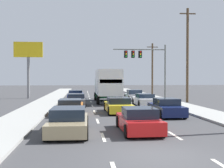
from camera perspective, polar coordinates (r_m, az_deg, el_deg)
The scene contains 18 objects.
ground_plane at distance 35.24m, azimuth -1.46°, elevation -3.21°, with size 140.00×140.00×0.00m, color #3D3D3F.
sidewalk_right at distance 31.55m, azimuth 11.38°, elevation -3.63°, with size 2.78×80.00×0.14m, color #9E9E99.
sidewalk_left at distance 30.42m, azimuth -13.34°, elevation -3.82°, with size 2.78×80.00×0.14m, color #9E9E99.
lane_markings at distance 31.11m, azimuth -0.88°, elevation -3.80°, with size 3.54×57.00×0.01m.
car_blue at distance 35.44m, azimuth -7.10°, elevation -2.27°, with size 1.91×4.16×1.23m.
car_gray at distance 28.30m, azimuth -6.97°, elevation -3.18°, with size 1.88×4.17×1.20m.
car_orange at distance 22.10m, azimuth -8.12°, elevation -4.49°, with size 1.98×4.63×1.15m.
car_tan at distance 14.69m, azimuth -8.50°, elevation -7.24°, with size 2.03×4.70×1.26m.
box_truck at distance 32.00m, azimuth -0.92°, elevation 0.03°, with size 2.61×8.61×3.57m.
car_yellow at distance 22.94m, azimuth 1.23°, elevation -4.23°, with size 2.00×4.50×1.20m.
car_red at distance 14.87m, azimuth 5.25°, elevation -7.19°, with size 1.90×4.09×1.25m.
car_silver at distance 35.50m, azimuth 4.37°, elevation -2.26°, with size 1.95×4.10×1.27m.
car_white at distance 28.65m, azimuth 6.38°, elevation -3.14°, with size 1.84×4.11×1.18m.
car_navy at distance 21.27m, azimuth 10.55°, elevation -4.62°, with size 1.87×4.25×1.27m.
traffic_signal_mast at distance 39.47m, azimuth 5.88°, elevation 5.07°, with size 7.17×0.69×7.18m.
utility_pole_mid at distance 33.49m, azimuth 14.52°, elevation 5.67°, with size 1.80×0.28×10.41m.
utility_pole_far at distance 48.06m, azimuth 7.89°, elevation 3.10°, with size 1.80×0.28×8.32m.
roadside_billboard at distance 40.04m, azimuth -16.04°, elevation 4.80°, with size 3.74×0.36×7.44m.
Camera 1 is at (-2.64, -10.03, 2.75)m, focal length 46.79 mm.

